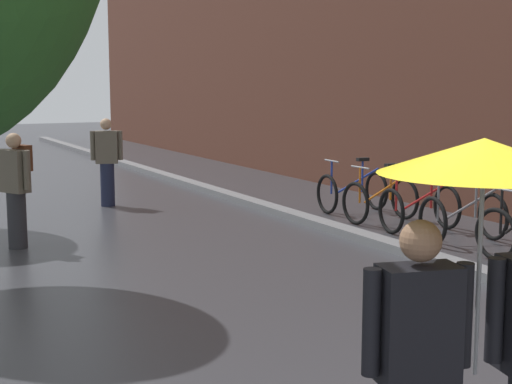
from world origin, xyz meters
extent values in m
cube|color=slate|center=(3.20, 10.00, 0.06)|extent=(0.30, 36.00, 0.12)
torus|color=black|center=(3.98, 4.31, 0.35)|extent=(0.10, 0.70, 0.70)
cylinder|color=black|center=(4.06, 4.31, 0.64)|extent=(0.04, 0.04, 0.58)
cylinder|color=#9E9EA3|center=(4.06, 4.31, 0.93)|extent=(0.05, 0.46, 0.03)
torus|color=black|center=(3.89, 5.43, 0.35)|extent=(0.15, 0.70, 0.70)
torus|color=black|center=(4.90, 5.30, 0.35)|extent=(0.15, 0.70, 0.70)
cylinder|color=slate|center=(4.50, 5.35, 0.55)|extent=(0.88, 0.15, 0.43)
cylinder|color=slate|center=(4.60, 5.34, 0.62)|extent=(0.04, 0.04, 0.55)
cube|color=black|center=(4.60, 5.34, 0.93)|extent=(0.23, 0.13, 0.06)
cylinder|color=slate|center=(3.97, 5.42, 0.64)|extent=(0.04, 0.04, 0.58)
cylinder|color=#9E9EA3|center=(3.97, 5.42, 0.93)|extent=(0.09, 0.46, 0.03)
torus|color=black|center=(3.88, 6.36, 0.35)|extent=(0.12, 0.70, 0.70)
torus|color=black|center=(4.89, 6.27, 0.35)|extent=(0.12, 0.70, 0.70)
cylinder|color=red|center=(4.48, 6.30, 0.55)|extent=(0.88, 0.12, 0.43)
cylinder|color=red|center=(4.59, 6.29, 0.62)|extent=(0.04, 0.04, 0.55)
cube|color=black|center=(4.59, 6.29, 0.93)|extent=(0.23, 0.12, 0.06)
cylinder|color=red|center=(3.96, 6.35, 0.64)|extent=(0.04, 0.04, 0.58)
cylinder|color=#9E9EA3|center=(3.96, 6.35, 0.93)|extent=(0.07, 0.46, 0.03)
torus|color=black|center=(3.82, 7.23, 0.35)|extent=(0.08, 0.70, 0.70)
torus|color=black|center=(4.84, 7.26, 0.35)|extent=(0.08, 0.70, 0.70)
cylinder|color=orange|center=(4.44, 7.25, 0.55)|extent=(0.88, 0.06, 0.43)
cylinder|color=orange|center=(4.54, 7.25, 0.62)|extent=(0.04, 0.04, 0.55)
cube|color=black|center=(4.54, 7.25, 0.93)|extent=(0.22, 0.11, 0.06)
cylinder|color=orange|center=(3.91, 7.23, 0.64)|extent=(0.04, 0.04, 0.58)
cylinder|color=#9E9EA3|center=(3.91, 7.23, 0.93)|extent=(0.04, 0.46, 0.03)
torus|color=black|center=(3.97, 8.30, 0.35)|extent=(0.09, 0.70, 0.70)
torus|color=black|center=(4.99, 8.25, 0.35)|extent=(0.09, 0.70, 0.70)
cylinder|color=#233DA8|center=(4.58, 8.27, 0.55)|extent=(0.88, 0.08, 0.43)
cylinder|color=#233DA8|center=(4.68, 8.27, 0.62)|extent=(0.04, 0.04, 0.55)
cube|color=black|center=(4.68, 8.27, 0.93)|extent=(0.22, 0.11, 0.06)
cylinder|color=#233DA8|center=(4.05, 8.30, 0.64)|extent=(0.04, 0.04, 0.58)
cylinder|color=#9E9EA3|center=(4.05, 8.30, 0.93)|extent=(0.05, 0.46, 0.03)
cube|color=black|center=(-0.79, 0.07, 1.10)|extent=(0.44, 0.31, 0.60)
sphere|color=#9E7051|center=(-0.79, 0.07, 1.52)|extent=(0.21, 0.21, 0.21)
cylinder|color=black|center=(-1.03, 0.13, 1.13)|extent=(0.09, 0.09, 0.54)
cylinder|color=black|center=(-0.54, 0.02, 1.13)|extent=(0.09, 0.09, 0.54)
cylinder|color=black|center=(-0.37, -0.02, 1.14)|extent=(0.09, 0.09, 0.55)
cylinder|color=#9E9EA3|center=(-0.45, 0.02, 1.33)|extent=(0.02, 0.02, 1.06)
cone|color=yellow|center=(-0.45, 0.02, 1.93)|extent=(1.06, 1.06, 0.18)
cylinder|color=#2D2D33|center=(-1.35, 7.94, 0.39)|extent=(0.26, 0.26, 0.79)
cube|color=#665B4C|center=(-1.35, 7.94, 1.08)|extent=(0.38, 0.46, 0.59)
sphere|color=tan|center=(-1.35, 7.94, 1.50)|extent=(0.21, 0.21, 0.21)
cylinder|color=#665B4C|center=(-1.24, 7.72, 1.11)|extent=(0.09, 0.09, 0.53)
cylinder|color=#665B4C|center=(-1.47, 8.16, 1.11)|extent=(0.09, 0.09, 0.53)
cube|color=#592D19|center=(-1.23, 8.01, 1.25)|extent=(0.25, 0.30, 0.36)
cylinder|color=#1E233D|center=(0.81, 10.91, 0.40)|extent=(0.26, 0.26, 0.80)
cube|color=#665B4C|center=(0.81, 10.91, 1.10)|extent=(0.45, 0.34, 0.60)
sphere|color=tan|center=(0.81, 10.91, 1.52)|extent=(0.21, 0.21, 0.21)
cylinder|color=#665B4C|center=(0.57, 10.99, 1.13)|extent=(0.09, 0.09, 0.54)
cylinder|color=#665B4C|center=(1.04, 10.82, 1.13)|extent=(0.09, 0.09, 0.54)
camera|label=1|loc=(-3.19, -2.80, 2.30)|focal=53.46mm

